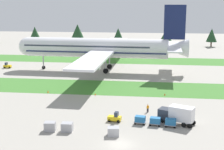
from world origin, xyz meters
TOP-DOWN VIEW (x-y plane):
  - ground_plane at (0.00, 0.00)m, footprint 400.00×400.00m
  - grass_strip_near at (0.00, 36.87)m, footprint 320.00×16.03m
  - grass_strip_far at (0.00, 80.93)m, footprint 320.00×16.03m
  - airliner at (-12.25, 58.85)m, footprint 57.16×70.43m
  - baggage_tug at (-2.04, 10.63)m, footprint 2.76×1.67m
  - cargo_dolly_lead at (2.93, 9.89)m, footprint 2.40×1.81m
  - cargo_dolly_second at (5.79, 9.46)m, footprint 2.40×1.81m
  - cargo_dolly_third at (8.66, 9.03)m, footprint 2.40×1.81m
  - catering_truck at (9.89, 10.76)m, footprint 7.29×4.95m
  - pushback_tractor at (-45.67, 60.00)m, footprint 2.64×1.39m
  - ground_crew_marshaller at (4.25, 17.12)m, footprint 0.50×0.36m
  - uld_container_0 at (-13.21, 4.37)m, footprint 2.17×1.82m
  - uld_container_1 at (-10.05, 4.48)m, footprint 2.05×1.66m
  - uld_container_2 at (-1.52, 3.47)m, footprint 2.18×1.83m
  - taxiway_marker_0 at (-9.05, 28.94)m, footprint 0.44×0.44m
  - taxiway_marker_1 at (8.30, 30.91)m, footprint 0.44×0.44m
  - taxiway_marker_2 at (-21.52, 29.85)m, footprint 0.44×0.44m
  - distant_tree_line at (-3.29, 125.96)m, footprint 169.75×9.71m

SIDE VIEW (x-z plane):
  - ground_plane at x=0.00m, z-range 0.00..0.00m
  - grass_strip_near at x=0.00m, z-range 0.00..0.01m
  - grass_strip_far at x=0.00m, z-range 0.00..0.01m
  - taxiway_marker_0 at x=-9.05m, z-range 0.00..0.49m
  - taxiway_marker_1 at x=8.30m, z-range 0.00..0.50m
  - taxiway_marker_2 at x=-21.52m, z-range 0.00..0.59m
  - uld_container_2 at x=-1.52m, z-range 0.00..1.54m
  - uld_container_1 at x=-10.05m, z-range 0.00..1.62m
  - baggage_tug at x=-2.04m, z-range -0.17..1.80m
  - pushback_tractor at x=-45.67m, z-range -0.17..1.80m
  - uld_container_0 at x=-13.21m, z-range 0.00..1.67m
  - cargo_dolly_lead at x=2.93m, z-range 0.14..1.69m
  - cargo_dolly_second at x=5.79m, z-range 0.14..1.69m
  - cargo_dolly_third at x=8.66m, z-range 0.14..1.69m
  - ground_crew_marshaller at x=4.25m, z-range 0.08..1.82m
  - catering_truck at x=9.89m, z-range 0.16..3.74m
  - distant_tree_line at x=-3.29m, z-range 0.78..11.74m
  - airliner at x=-12.25m, z-range -3.11..18.86m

